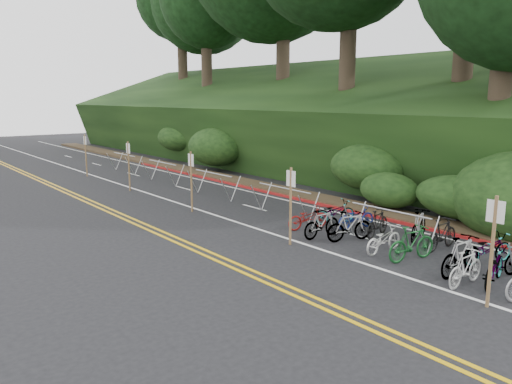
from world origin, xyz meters
The scene contains 9 objects.
ground centered at (0.00, 0.00, 0.00)m, with size 120.00×120.00×0.00m, color black.
road_markings centered at (0.63, 10.10, 0.00)m, with size 7.47×80.00×0.01m.
red_curb centered at (5.70, 12.00, 0.05)m, with size 0.25×28.00×0.10m, color maroon.
embankment centered at (12.96, 19.04, 2.57)m, with size 14.30×48.14×9.11m.
bike_racks_rest centered at (3.00, 13.00, 0.85)m, with size 1.14×23.00×1.17m.
signpost_near centered at (0.82, -1.35, 1.46)m, with size 0.08×0.40×2.56m.
signposts_rest centered at (0.60, 14.00, 1.43)m, with size 0.08×18.40×2.50m.
bike_front centered at (1.65, -0.34, 0.46)m, with size 1.54×0.44×0.93m, color beige.
bike_valet centered at (3.01, 1.44, 0.48)m, with size 3.19×10.88×1.09m.
Camera 1 is at (-9.85, -6.37, 4.65)m, focal length 35.00 mm.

